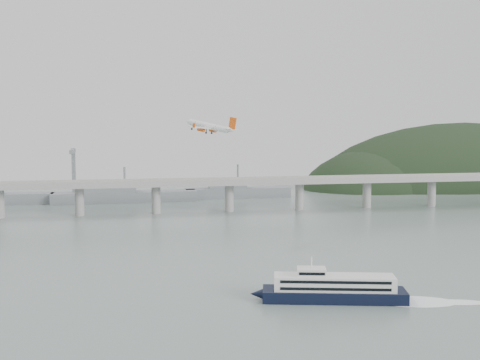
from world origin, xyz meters
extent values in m
plane|color=slate|center=(0.00, 0.00, 0.00)|extent=(900.00, 900.00, 0.00)
cube|color=#959592|center=(0.00, 200.00, 20.00)|extent=(800.00, 22.00, 2.20)
cube|color=#959592|center=(0.00, 189.50, 22.00)|extent=(800.00, 0.60, 1.80)
cube|color=#959592|center=(0.00, 210.50, 22.00)|extent=(800.00, 0.60, 1.80)
cylinder|color=#959592|center=(-130.00, 200.00, 9.50)|extent=(6.00, 6.00, 21.00)
cylinder|color=#959592|center=(-80.00, 200.00, 9.50)|extent=(6.00, 6.00, 21.00)
cylinder|color=#959592|center=(-30.00, 200.00, 9.50)|extent=(6.00, 6.00, 21.00)
cylinder|color=#959592|center=(20.00, 200.00, 9.50)|extent=(6.00, 6.00, 21.00)
cylinder|color=#959592|center=(70.00, 200.00, 9.50)|extent=(6.00, 6.00, 21.00)
cylinder|color=#959592|center=(120.00, 200.00, 9.50)|extent=(6.00, 6.00, 21.00)
cylinder|color=#959592|center=(170.00, 200.00, 9.50)|extent=(6.00, 6.00, 21.00)
ellipsoid|color=black|center=(270.00, 330.00, -18.00)|extent=(320.00, 150.00, 156.00)
ellipsoid|color=black|center=(175.00, 320.00, -12.00)|extent=(140.00, 110.00, 96.00)
cube|color=slate|center=(-50.00, 265.00, 4.00)|extent=(110.55, 21.43, 8.00)
cube|color=slate|center=(-61.00, 265.00, 12.00)|extent=(39.01, 16.73, 8.00)
cylinder|color=slate|center=(-50.00, 265.00, 20.00)|extent=(1.60, 1.60, 14.00)
cube|color=slate|center=(40.00, 275.00, 4.00)|extent=(85.00, 13.60, 8.00)
cube|color=slate|center=(31.50, 275.00, 12.00)|extent=(29.75, 11.90, 8.00)
cylinder|color=slate|center=(40.00, 275.00, 20.00)|extent=(1.60, 1.60, 14.00)
cube|color=slate|center=(-90.00, 300.00, 20.00)|extent=(3.00, 3.00, 40.00)
cube|color=slate|center=(-90.00, 290.00, 38.00)|extent=(3.00, 28.00, 3.00)
cube|color=black|center=(19.59, -19.68, 2.01)|extent=(51.65, 23.63, 4.02)
cone|color=black|center=(-6.76, -13.25, 2.01)|extent=(5.83, 5.09, 4.02)
cube|color=silver|center=(19.59, -19.68, 6.53)|extent=(43.37, 19.77, 5.02)
cube|color=black|center=(18.38, -24.61, 7.83)|extent=(37.12, 9.21, 1.00)
cube|color=black|center=(18.38, -24.61, 5.42)|extent=(37.12, 9.21, 1.00)
cube|color=black|center=(20.79, -14.76, 7.83)|extent=(37.12, 9.21, 1.00)
cube|color=black|center=(20.79, -14.76, 5.42)|extent=(37.12, 9.21, 1.00)
cube|color=silver|center=(11.78, -17.78, 10.35)|extent=(11.43, 9.21, 2.61)
cube|color=black|center=(10.94, -21.24, 10.35)|extent=(8.81, 2.26, 1.00)
cylinder|color=silver|center=(11.78, -17.78, 13.56)|extent=(0.61, 0.61, 4.02)
ellipsoid|color=white|center=(46.91, -26.36, 0.05)|extent=(31.53, 20.91, 0.20)
ellipsoid|color=white|center=(60.57, -29.69, 0.05)|extent=(22.79, 12.17, 0.20)
cylinder|color=white|center=(-8.23, 98.69, 60.01)|extent=(18.84, 21.18, 7.32)
cone|color=white|center=(-17.95, 108.88, 62.37)|extent=(5.09, 5.15, 3.79)
cone|color=white|center=(1.86, 88.15, 58.01)|extent=(5.77, 5.74, 3.93)
cube|color=white|center=(-7.76, 98.13, 58.98)|extent=(24.82, 24.31, 2.61)
cube|color=white|center=(1.34, 88.74, 58.77)|extent=(9.65, 9.50, 1.24)
cube|color=#EC5610|center=(2.40, 87.85, 61.52)|extent=(3.84, 3.57, 6.39)
cylinder|color=#EC5610|center=(-5.35, 102.60, 57.72)|extent=(4.20, 4.39, 2.66)
cylinder|color=black|center=(-6.62, 103.94, 58.03)|extent=(1.93, 1.75, 2.08)
cube|color=white|center=(-5.21, 102.53, 58.60)|extent=(1.84, 1.84, 1.44)
cylinder|color=#EC5610|center=(-12.38, 95.78, 58.22)|extent=(4.20, 4.39, 2.66)
cylinder|color=black|center=(-13.65, 97.11, 58.53)|extent=(1.93, 1.75, 2.08)
cube|color=white|center=(-12.24, 95.70, 59.10)|extent=(1.84, 1.84, 1.44)
cylinder|color=black|center=(-6.34, 99.88, 57.28)|extent=(0.77, 0.63, 2.18)
cylinder|color=black|center=(-6.49, 99.96, 56.31)|extent=(1.07, 1.03, 1.15)
cylinder|color=black|center=(-9.67, 96.65, 57.52)|extent=(0.77, 0.63, 2.18)
cylinder|color=black|center=(-9.82, 96.73, 56.55)|extent=(1.07, 1.03, 1.15)
cylinder|color=black|center=(-15.90, 106.54, 59.32)|extent=(0.77, 0.63, 2.18)
cylinder|color=black|center=(-16.05, 106.62, 58.35)|extent=(1.07, 1.03, 1.15)
cube|color=#EC5610|center=(4.48, 107.32, 58.96)|extent=(1.43, 1.32, 2.35)
cube|color=#EC5610|center=(-17.25, 86.22, 60.52)|extent=(1.43, 1.32, 2.35)
camera|label=1|loc=(-54.12, -230.36, 64.08)|focal=48.00mm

